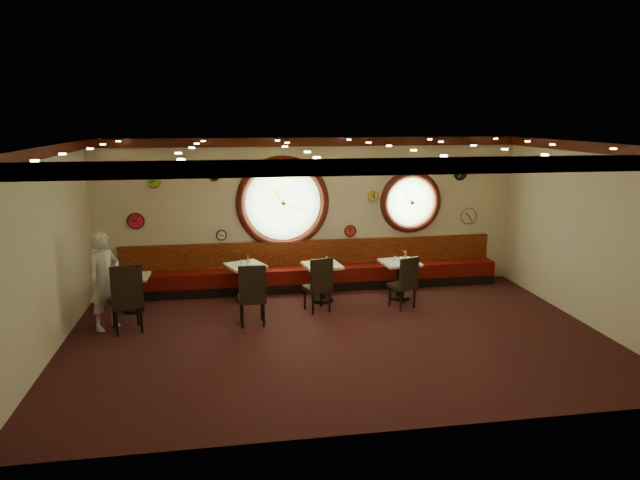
{
  "coord_description": "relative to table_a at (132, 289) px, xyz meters",
  "views": [
    {
      "loc": [
        -1.75,
        -8.87,
        3.64
      ],
      "look_at": [
        -0.16,
        0.8,
        1.5
      ],
      "focal_mm": 32.0,
      "sensor_mm": 36.0,
      "label": 1
    }
  ],
  "objects": [
    {
      "name": "condiment_d_salt",
      "position": [
        5.12,
        0.04,
        0.39
      ],
      "size": [
        0.04,
        0.04,
        0.11
      ],
      "primitive_type": "cylinder",
      "color": "#B8B8BD",
      "rests_on": "table_d"
    },
    {
      "name": "chair_d",
      "position": [
        5.14,
        -0.68,
        0.15
      ],
      "size": [
        0.56,
        0.56,
        0.64
      ],
      "rotation": [
        0.0,
        0.0,
        0.39
      ],
      "color": "black",
      "rests_on": "floor"
    },
    {
      "name": "table_b",
      "position": [
        2.14,
        0.3,
        0.04
      ],
      "size": [
        0.89,
        0.89,
        0.75
      ],
      "color": "black",
      "rests_on": "floor"
    },
    {
      "name": "condiment_c_salt",
      "position": [
        3.61,
        0.04,
        0.37
      ],
      "size": [
        0.03,
        0.03,
        0.09
      ],
      "primitive_type": "cylinder",
      "color": "silver",
      "rests_on": "table_c"
    },
    {
      "name": "molding_back",
      "position": [
        3.58,
        1.08,
        2.67
      ],
      "size": [
        9.0,
        0.1,
        0.18
      ],
      "primitive_type": "cube",
      "color": "#3D110B",
      "rests_on": "wall_back"
    },
    {
      "name": "porthole_right_glass",
      "position": [
        5.78,
        1.12,
        1.36
      ],
      "size": [
        1.1,
        0.02,
        1.1
      ],
      "primitive_type": "cylinder",
      "rotation": [
        1.57,
        0.0,
        0.0
      ],
      "color": "#91C978",
      "rests_on": "wall_back"
    },
    {
      "name": "condiment_b_salt",
      "position": [
        2.05,
        0.31,
        0.37
      ],
      "size": [
        0.04,
        0.04,
        0.11
      ],
      "primitive_type": "cylinder",
      "color": "silver",
      "rests_on": "table_b"
    },
    {
      "name": "chair_a",
      "position": [
        0.09,
        -1.14,
        0.26
      ],
      "size": [
        0.64,
        0.64,
        0.76
      ],
      "rotation": [
        0.0,
        0.0,
        0.29
      ],
      "color": "black",
      "rests_on": "floor"
    },
    {
      "name": "waiter",
      "position": [
        -0.31,
        -0.83,
        0.42
      ],
      "size": [
        0.72,
        0.75,
        1.72
      ],
      "primitive_type": "imported",
      "rotation": [
        0.0,
        0.0,
        0.88
      ],
      "color": "silver",
      "rests_on": "floor"
    },
    {
      "name": "condiment_a_pepper",
      "position": [
        0.02,
        -0.06,
        0.31
      ],
      "size": [
        0.04,
        0.04,
        0.1
      ],
      "primitive_type": "cylinder",
      "color": "silver",
      "rests_on": "table_a"
    },
    {
      "name": "table_a",
      "position": [
        0.0,
        0.0,
        0.0
      ],
      "size": [
        0.64,
        0.64,
        0.7
      ],
      "color": "black",
      "rests_on": "floor"
    },
    {
      "name": "wall_clock_7",
      "position": [
        6.88,
        1.09,
        1.96
      ],
      "size": [
        0.28,
        0.03,
        0.28
      ],
      "primitive_type": "cylinder",
      "rotation": [
        1.57,
        0.0,
        0.0
      ],
      "color": "black",
      "rests_on": "wall_back"
    },
    {
      "name": "porthole_left_glass",
      "position": [
        2.98,
        1.12,
        1.41
      ],
      "size": [
        1.66,
        0.02,
        1.66
      ],
      "primitive_type": "cylinder",
      "rotation": [
        1.57,
        0.0,
        0.0
      ],
      "color": "#91C978",
      "rests_on": "wall_back"
    },
    {
      "name": "wall_clock_4",
      "position": [
        7.13,
        1.09,
        1.01
      ],
      "size": [
        0.34,
        0.03,
        0.34
      ],
      "primitive_type": "cylinder",
      "rotation": [
        1.57,
        0.0,
        0.0
      ],
      "color": "silver",
      "rests_on": "wall_back"
    },
    {
      "name": "chair_c",
      "position": [
        3.48,
        -0.62,
        0.17
      ],
      "size": [
        0.56,
        0.56,
        0.66
      ],
      "rotation": [
        0.0,
        0.0,
        0.3
      ],
      "color": "black",
      "rests_on": "floor"
    },
    {
      "name": "wall_clock_2",
      "position": [
        1.58,
        1.09,
        2.01
      ],
      "size": [
        0.24,
        0.03,
        0.24
      ],
      "primitive_type": "cylinder",
      "rotation": [
        1.57,
        0.0,
        0.0
      ],
      "color": "black",
      "rests_on": "wall_back"
    },
    {
      "name": "wall_clock_1",
      "position": [
        4.93,
        1.09,
        1.51
      ],
      "size": [
        0.22,
        0.03,
        0.22
      ],
      "primitive_type": "cylinder",
      "rotation": [
        1.57,
        0.0,
        0.0
      ],
      "color": "gold",
      "rests_on": "wall_back"
    },
    {
      "name": "chair_b",
      "position": [
        2.2,
        -1.14,
        0.21
      ],
      "size": [
        0.49,
        0.49,
        0.7
      ],
      "rotation": [
        0.0,
        0.0,
        0.03
      ],
      "color": "black",
      "rests_on": "floor"
    },
    {
      "name": "molding_front",
      "position": [
        3.58,
        -4.82,
        2.67
      ],
      "size": [
        9.0,
        0.1,
        0.18
      ],
      "primitive_type": "cube",
      "color": "#3D110B",
      "rests_on": "wall_back"
    },
    {
      "name": "table_c",
      "position": [
        3.64,
        0.02,
        0.04
      ],
      "size": [
        0.79,
        0.79,
        0.77
      ],
      "color": "black",
      "rests_on": "floor"
    },
    {
      "name": "condiment_c_bottle",
      "position": [
        3.75,
        0.14,
        0.4
      ],
      "size": [
        0.04,
        0.04,
        0.14
      ],
      "primitive_type": "cylinder",
      "color": "gold",
      "rests_on": "table_c"
    },
    {
      "name": "wall_right",
      "position": [
        8.08,
        -1.87,
        1.16
      ],
      "size": [
        0.02,
        6.0,
        3.2
      ],
      "primitive_type": "cube",
      "color": "beige",
      "rests_on": "floor"
    },
    {
      "name": "table_d",
      "position": [
        5.22,
        -0.04,
        0.05
      ],
      "size": [
        0.78,
        0.78,
        0.77
      ],
      "color": "black",
      "rests_on": "floor"
    },
    {
      "name": "porthole_right_ring",
      "position": [
        5.78,
        1.08,
        1.36
      ],
      "size": [
        1.09,
        0.03,
        1.09
      ],
      "primitive_type": "torus",
      "rotation": [
        1.57,
        0.0,
        0.0
      ],
      "color": "gold",
      "rests_on": "wall_back"
    },
    {
      "name": "floor",
      "position": [
        3.58,
        -1.87,
        -0.44
      ],
      "size": [
        9.0,
        6.0,
        0.0
      ],
      "primitive_type": "cube",
      "color": "black",
      "rests_on": "ground"
    },
    {
      "name": "banquette_seat",
      "position": [
        3.58,
        0.85,
        -0.09
      ],
      "size": [
        8.0,
        0.55,
        0.3
      ],
      "primitive_type": "cube",
      "color": "#540A07",
      "rests_on": "banquette_base"
    },
    {
      "name": "wall_left",
      "position": [
        -0.92,
        -1.87,
        1.16
      ],
      "size": [
        0.02,
        6.0,
        3.2
      ],
      "primitive_type": "cube",
      "color": "beige",
      "rests_on": "floor"
    },
    {
      "name": "condiment_a_salt",
      "position": [
        -0.11,
        0.01,
        0.31
      ],
      "size": [
        0.04,
        0.04,
        0.11
      ],
      "primitive_type": "cylinder",
      "color": "silver",
      "rests_on": "table_a"
    },
    {
      "name": "condiment_d_pepper",
      "position": [
        5.19,
        -0.03,
        0.38
      ],
      "size": [
        0.03,
        0.03,
        0.09
      ],
      "primitive_type": "cylinder",
      "color": "silver",
      "rests_on": "table_d"
    },
    {
      "name": "molding_left",
      "position": [
        -0.87,
        -1.87,
        2.67
      ],
      "size": [
        0.1,
        6.0,
        0.18
      ],
      "primitive_type": "cube",
      "color": "#3D110B",
      "rests_on": "wall_back"
    },
    {
      "name": "porthole_left_frame",
      "position": [
        2.98,
        1.11,
        1.41
      ],
      "size": [
        1.98,
        0.18,
        1.98
      ],
      "primitive_type": "torus",
      "rotation": [
        1.57,
        0.0,
        0.0
      ],
      "color": "#3D110B",
      "rests_on": "wall_back"
    },
    {
      "name": "porthole_left_ring",
      "position": [
        2.98,
        1.08,
        1.41
      ],
      "size": [
        1.61,
        0.03,
        1.61
      ],
      "primitive_type": "torus",
      "rotation": [
        1.57,
        0.0,
        0.0
      ],
      "color": "gold",
      "rests_on": "wall_back"
    },
    {
      "name": "porthole_right_frame",
      "position": [
        5.78,
        1.11,
        1.36
      ],
      "size": [
        1.38,
        0.18,
        1.38
      ],
      "primitive_type": "torus",
      "rotation": [
        1.57,
        0.0,
        0.0
      ],
      "color": "#3D110B",
      "rests_on": "wall_back"
    },
    {
      "name": "banquette_back",
      "position": [
        3.58,
        1.07,
        0.31
      ],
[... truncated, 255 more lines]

